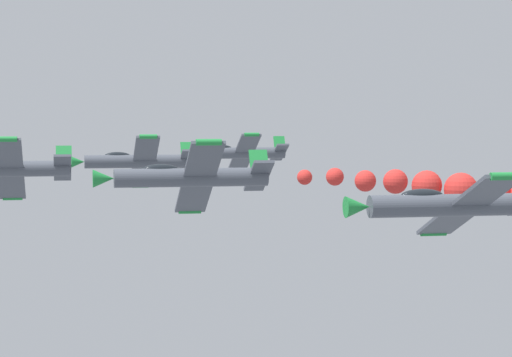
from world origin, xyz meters
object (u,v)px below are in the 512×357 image
object	(u,v)px
airplane_left_inner	(189,177)
airplane_lead	(1,169)
airplane_right_outer	(238,153)
airplane_left_outer	(455,205)
airplane_right_inner	(137,161)

from	to	relation	value
airplane_left_inner	airplane_lead	bearing A→B (deg)	40.70
airplane_right_outer	airplane_left_outer	bearing A→B (deg)	-178.02
airplane_left_outer	airplane_lead	bearing A→B (deg)	42.02
airplane_right_inner	airplane_right_outer	xyz separation A→B (m)	(12.37, -10.75, 0.21)
airplane_right_inner	airplane_right_outer	size ratio (longest dim) A/B	1.00
airplane_right_inner	airplane_left_outer	bearing A→B (deg)	-161.62
airplane_lead	airplane_right_outer	size ratio (longest dim) A/B	1.00
airplane_lead	airplane_right_inner	world-z (taller)	airplane_lead
airplane_lead	airplane_right_inner	distance (m)	16.01
airplane_lead	airplane_left_inner	world-z (taller)	airplane_left_inner
airplane_left_inner	airplane_left_outer	world-z (taller)	airplane_left_inner
airplane_lead	airplane_left_outer	size ratio (longest dim) A/B	1.00
airplane_left_outer	airplane_right_outer	size ratio (longest dim) A/B	1.00
airplane_lead	airplane_left_inner	distance (m)	17.39
airplane_right_outer	airplane_right_inner	bearing A→B (deg)	139.03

